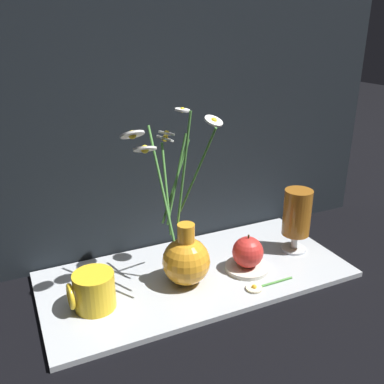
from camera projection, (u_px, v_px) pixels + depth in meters
The scene contains 9 objects.
ground_plane at pixel (196, 277), 0.99m from camera, with size 6.00×6.00×0.00m, color black.
shelf at pixel (196, 275), 0.99m from camera, with size 0.70×0.32×0.01m.
backdrop_wall at pixel (163, 22), 0.94m from camera, with size 1.20×0.02×1.10m.
vase_with_flowers at pixel (185, 253), 0.92m from camera, with size 0.24×0.15×0.38m.
yellow_mug at pixel (93, 291), 0.85m from camera, with size 0.09×0.08×0.08m.
tea_glass at pixel (297, 215), 1.05m from camera, with size 0.07×0.07×0.16m.
saucer_plate at pixel (247, 267), 1.00m from camera, with size 0.10×0.10×0.01m.
orange_fruit at pixel (248, 252), 0.98m from camera, with size 0.07×0.07×0.08m.
loose_daisy at pixel (259, 286), 0.93m from camera, with size 0.12×0.04×0.01m.
Camera 1 is at (-0.37, -0.76, 0.55)m, focal length 40.00 mm.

